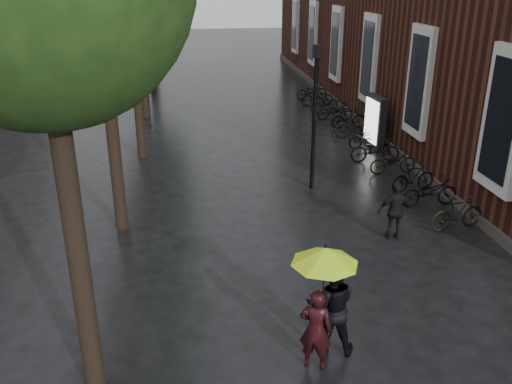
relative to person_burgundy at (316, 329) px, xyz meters
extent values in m
cube|color=silver|center=(5.74, 4.54, 2.23)|extent=(0.25, 1.60, 3.60)
cube|color=black|center=(5.64, 4.54, 2.23)|extent=(0.10, 1.20, 3.00)
cube|color=silver|center=(5.74, 9.54, 2.23)|extent=(0.25, 1.60, 3.60)
cube|color=black|center=(5.64, 9.54, 2.23)|extent=(0.10, 1.20, 3.00)
cube|color=silver|center=(5.74, 14.54, 2.23)|extent=(0.25, 1.60, 3.60)
cube|color=black|center=(5.64, 14.54, 2.23)|extent=(0.10, 1.20, 3.00)
cube|color=silver|center=(5.74, 19.54, 2.23)|extent=(0.25, 1.60, 3.60)
cube|color=black|center=(5.64, 19.54, 2.23)|extent=(0.10, 1.20, 3.00)
cube|color=silver|center=(5.74, 24.54, 2.23)|extent=(0.25, 1.60, 3.60)
cube|color=black|center=(5.64, 24.54, 2.23)|extent=(0.10, 1.20, 3.00)
cube|color=silver|center=(5.74, 29.54, 2.23)|extent=(0.25, 1.60, 3.60)
cube|color=black|center=(5.64, 29.54, 2.23)|extent=(0.10, 1.20, 3.00)
cube|color=#3F3833|center=(5.89, 18.54, -0.62)|extent=(0.40, 33.00, 0.30)
cylinder|color=black|center=(-3.71, 0.04, 1.57)|extent=(0.32, 0.32, 4.68)
cylinder|color=black|center=(-3.81, 6.04, 1.48)|extent=(0.32, 0.32, 4.51)
cylinder|color=black|center=(-3.61, 12.04, 1.70)|extent=(0.32, 0.32, 4.95)
cylinder|color=black|center=(-3.76, 18.04, 1.43)|extent=(0.32, 0.32, 4.40)
cylinder|color=black|center=(-3.66, 24.04, 1.62)|extent=(0.32, 0.32, 4.79)
cylinder|color=black|center=(-3.71, 30.04, 1.51)|extent=(0.32, 0.32, 4.57)
imported|color=black|center=(0.00, 0.00, 0.00)|extent=(0.66, 0.55, 1.54)
imported|color=black|center=(0.37, 0.41, 0.15)|extent=(1.01, 0.84, 1.85)
cylinder|color=black|center=(0.16, 0.25, 0.54)|extent=(0.02, 0.02, 1.47)
cone|color=#CCFF1A|center=(0.16, 0.25, 1.27)|extent=(1.15, 1.15, 0.29)
cylinder|color=black|center=(0.16, 0.25, 1.46)|extent=(0.02, 0.02, 0.08)
imported|color=black|center=(3.17, 4.49, 0.00)|extent=(0.94, 0.49, 1.54)
imported|color=black|center=(5.01, 4.76, -0.30)|extent=(1.63, 0.73, 0.95)
imported|color=black|center=(4.93, 6.34, -0.32)|extent=(1.75, 0.67, 0.91)
imported|color=black|center=(4.94, 7.49, -0.31)|extent=(1.58, 0.74, 0.91)
imported|color=black|center=(4.90, 9.11, -0.35)|extent=(1.65, 0.66, 0.85)
imported|color=black|center=(4.69, 10.32, -0.31)|extent=(1.81, 0.75, 0.93)
imported|color=black|center=(5.02, 11.98, -0.34)|extent=(1.68, 0.71, 0.86)
imported|color=black|center=(4.91, 13.32, -0.26)|extent=(1.74, 0.74, 1.01)
imported|color=black|center=(5.07, 14.80, -0.30)|extent=(1.58, 0.56, 0.93)
imported|color=black|center=(4.86, 16.26, -0.34)|extent=(1.70, 0.82, 0.86)
imported|color=black|center=(4.88, 17.75, -0.33)|extent=(1.70, 0.67, 0.88)
imported|color=black|center=(4.75, 19.18, -0.33)|extent=(1.69, 0.64, 0.88)
imported|color=black|center=(4.79, 20.53, -0.32)|extent=(1.80, 0.91, 0.90)
cube|color=black|center=(5.24, 12.01, 0.23)|extent=(0.28, 1.33, 2.01)
cube|color=white|center=(5.09, 12.01, 0.28)|extent=(0.04, 1.12, 1.65)
cylinder|color=black|center=(1.88, 8.18, 1.30)|extent=(0.12, 0.12, 4.14)
cube|color=black|center=(1.88, 8.18, 3.48)|extent=(0.23, 0.23, 0.36)
sphere|color=#FFE5B2|center=(1.88, 8.18, 3.48)|extent=(0.19, 0.19, 0.19)
cylinder|color=#262628|center=(-3.47, 16.16, 0.32)|extent=(0.05, 0.05, 2.18)
cylinder|color=navy|center=(-3.38, 16.16, 1.41)|extent=(0.03, 0.44, 0.44)
camera|label=1|loc=(-2.04, -7.39, 5.64)|focal=38.00mm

